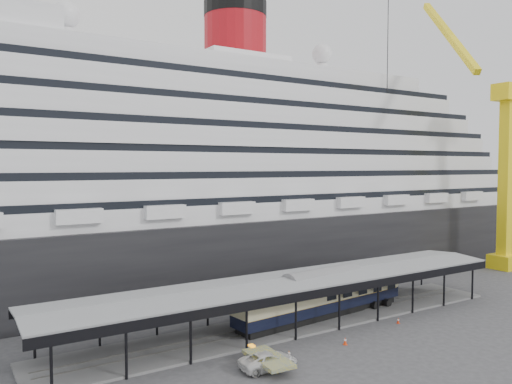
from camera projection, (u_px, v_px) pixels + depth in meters
The scene contains 9 objects.
ground at pixel (324, 337), 50.99m from camera, with size 200.00×200.00×0.00m, color #39393C.
cruise_ship at pixel (191, 161), 77.10m from camera, with size 130.00×30.00×43.90m.
platform_canopy at pixel (295, 303), 55.09m from camera, with size 56.00×9.18×5.30m.
crane_yellow at pixel (500, 151), 83.89m from camera, with size 23.83×18.78×47.60m.
port_truck at pixel (268, 361), 43.04m from camera, with size 2.40×5.21×1.45m, color silver.
pullman_carriage at pixel (323, 294), 57.21m from camera, with size 24.07×5.29×23.45m.
traffic_cone_left at pixel (289, 354), 45.47m from camera, with size 0.48×0.48×0.73m.
traffic_cone_mid at pixel (345, 341), 48.87m from camera, with size 0.52×0.52×0.76m.
traffic_cone_right at pixel (398, 320), 55.48m from camera, with size 0.45×0.45×0.66m.
Camera 1 is at (-32.58, -38.74, 17.53)m, focal length 35.00 mm.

